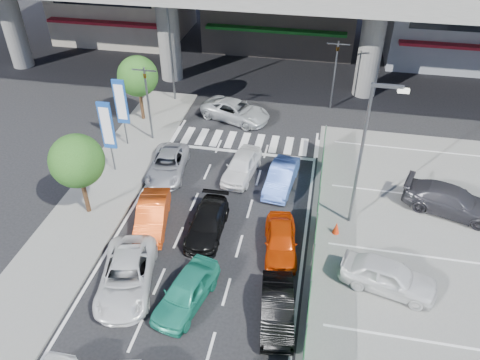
% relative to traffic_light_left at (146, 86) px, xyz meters
% --- Properties ---
extents(ground, '(120.00, 120.00, 0.00)m').
position_rel_traffic_light_left_xyz_m(ground, '(6.20, -12.00, -3.94)').
color(ground, black).
rests_on(ground, ground).
extents(parking_lot, '(12.00, 28.00, 0.06)m').
position_rel_traffic_light_left_xyz_m(parking_lot, '(17.20, -10.00, -3.91)').
color(parking_lot, slate).
rests_on(parking_lot, ground).
extents(sidewalk_left, '(4.00, 30.00, 0.12)m').
position_rel_traffic_light_left_xyz_m(sidewalk_left, '(-0.80, -8.00, -3.88)').
color(sidewalk_left, slate).
rests_on(sidewalk_left, ground).
extents(fence_run, '(0.16, 22.00, 1.80)m').
position_rel_traffic_light_left_xyz_m(fence_run, '(11.50, -11.00, -3.04)').
color(fence_run, '#216231').
rests_on(fence_run, ground).
extents(traffic_light_left, '(1.60, 1.24, 5.20)m').
position_rel_traffic_light_left_xyz_m(traffic_light_left, '(0.00, 0.00, 0.00)').
color(traffic_light_left, '#595B60').
rests_on(traffic_light_left, ground).
extents(traffic_light_right, '(1.60, 1.24, 5.20)m').
position_rel_traffic_light_left_xyz_m(traffic_light_right, '(11.70, 7.00, 0.00)').
color(traffic_light_right, '#595B60').
rests_on(traffic_light_right, ground).
extents(street_lamp_right, '(1.65, 0.22, 8.00)m').
position_rel_traffic_light_left_xyz_m(street_lamp_right, '(13.37, -6.00, 0.83)').
color(street_lamp_right, '#595B60').
rests_on(street_lamp_right, ground).
extents(street_lamp_left, '(1.65, 0.22, 8.00)m').
position_rel_traffic_light_left_xyz_m(street_lamp_left, '(-0.13, 6.00, 0.83)').
color(street_lamp_left, '#595B60').
rests_on(street_lamp_left, ground).
extents(signboard_near, '(0.80, 0.14, 4.70)m').
position_rel_traffic_light_left_xyz_m(signboard_near, '(-1.00, -4.01, -0.87)').
color(signboard_near, '#595B60').
rests_on(signboard_near, ground).
extents(signboard_far, '(0.80, 0.14, 4.70)m').
position_rel_traffic_light_left_xyz_m(signboard_far, '(-1.40, -1.01, -0.87)').
color(signboard_far, '#595B60').
rests_on(signboard_far, ground).
extents(tree_near, '(2.80, 2.80, 4.80)m').
position_rel_traffic_light_left_xyz_m(tree_near, '(-0.80, -8.00, -0.55)').
color(tree_near, '#382314').
rests_on(tree_near, ground).
extents(tree_far, '(2.80, 2.80, 4.80)m').
position_rel_traffic_light_left_xyz_m(tree_far, '(-1.60, 2.50, -0.55)').
color(tree_far, '#382314').
rests_on(tree_far, ground).
extents(sedan_white_mid_left, '(3.35, 5.36, 1.38)m').
position_rel_traffic_light_left_xyz_m(sedan_white_mid_left, '(3.31, -12.55, -3.25)').
color(sedan_white_mid_left, silver).
rests_on(sedan_white_mid_left, ground).
extents(taxi_teal_mid, '(2.53, 4.32, 1.38)m').
position_rel_traffic_light_left_xyz_m(taxi_teal_mid, '(6.22, -12.89, -3.25)').
color(taxi_teal_mid, '#229074').
rests_on(taxi_teal_mid, ground).
extents(hatch_black_mid_right, '(1.84, 4.01, 1.27)m').
position_rel_traffic_light_left_xyz_m(hatch_black_mid_right, '(10.22, -12.99, -3.30)').
color(hatch_black_mid_right, black).
rests_on(hatch_black_mid_right, ground).
extents(taxi_orange_left, '(2.28, 4.40, 1.38)m').
position_rel_traffic_light_left_xyz_m(taxi_orange_left, '(3.03, -8.36, -3.25)').
color(taxi_orange_left, '#E54811').
rests_on(taxi_orange_left, ground).
extents(sedan_black_mid, '(1.77, 4.26, 1.23)m').
position_rel_traffic_light_left_xyz_m(sedan_black_mid, '(5.98, -8.29, -3.32)').
color(sedan_black_mid, black).
rests_on(sedan_black_mid, ground).
extents(taxi_orange_right, '(2.10, 4.07, 1.32)m').
position_rel_traffic_light_left_xyz_m(taxi_orange_right, '(9.85, -8.87, -3.27)').
color(taxi_orange_right, '#C23304').
rests_on(taxi_orange_right, ground).
extents(wagon_silver_front_left, '(2.59, 4.71, 1.25)m').
position_rel_traffic_light_left_xyz_m(wagon_silver_front_left, '(2.29, -3.59, -3.31)').
color(wagon_silver_front_left, '#A9AAB1').
rests_on(wagon_silver_front_left, ground).
extents(sedan_white_front_mid, '(2.16, 4.23, 1.38)m').
position_rel_traffic_light_left_xyz_m(sedan_white_front_mid, '(6.74, -2.90, -3.25)').
color(sedan_white_front_mid, white).
rests_on(sedan_white_front_mid, ground).
extents(kei_truck_front_right, '(1.83, 4.14, 1.32)m').
position_rel_traffic_light_left_xyz_m(kei_truck_front_right, '(9.23, -3.61, -3.28)').
color(kei_truck_front_right, '#537CEB').
rests_on(kei_truck_front_right, ground).
extents(crossing_wagon_silver, '(5.52, 3.84, 1.40)m').
position_rel_traffic_light_left_xyz_m(crossing_wagon_silver, '(4.99, 3.87, -3.24)').
color(crossing_wagon_silver, '#ADB2B6').
rests_on(crossing_wagon_silver, ground).
extents(parked_sedan_white, '(4.58, 2.70, 1.46)m').
position_rel_traffic_light_left_xyz_m(parked_sedan_white, '(14.89, -10.36, -3.15)').
color(parked_sedan_white, silver).
rests_on(parked_sedan_white, parking_lot).
extents(parked_sedan_dgrey, '(5.41, 3.48, 1.46)m').
position_rel_traffic_light_left_xyz_m(parked_sedan_dgrey, '(18.54, -4.17, -3.15)').
color(parked_sedan_dgrey, '#313035').
rests_on(parked_sedan_dgrey, parking_lot).
extents(traffic_cone, '(0.46, 0.46, 0.70)m').
position_rel_traffic_light_left_xyz_m(traffic_cone, '(12.53, -7.13, -3.53)').
color(traffic_cone, '#FB320D').
rests_on(traffic_cone, parking_lot).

